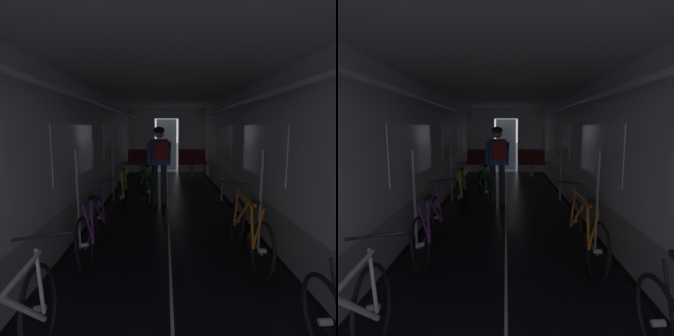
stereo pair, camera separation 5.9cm
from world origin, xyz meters
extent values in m
cube|color=black|center=(-1.41, 3.25, 0.00)|extent=(0.08, 11.50, 0.01)
cube|color=black|center=(1.41, 3.25, 0.00)|extent=(0.08, 11.50, 0.01)
cube|color=beige|center=(0.00, 3.25, 0.00)|extent=(0.03, 11.27, 0.00)
cube|color=#9EA0A5|center=(-1.51, 3.25, 0.30)|extent=(0.12, 11.50, 0.60)
cube|color=silver|center=(-1.51, 3.25, 1.53)|extent=(0.12, 11.50, 1.85)
cube|color=white|center=(-1.45, 2.67, 1.35)|extent=(0.02, 1.90, 0.80)
cube|color=white|center=(-1.45, 5.55, 1.35)|extent=(0.02, 1.90, 0.80)
cube|color=white|center=(-1.45, 8.42, 1.35)|extent=(0.02, 1.90, 0.80)
cube|color=yellow|center=(-1.45, 3.62, 1.35)|extent=(0.01, 0.20, 0.28)
cylinder|color=white|center=(-1.17, 3.25, 2.10)|extent=(0.07, 11.04, 0.07)
cylinder|color=#B7BABF|center=(-1.27, 2.10, 0.70)|extent=(0.04, 0.04, 1.40)
cylinder|color=#B7BABF|center=(-1.27, 4.70, 0.70)|extent=(0.04, 0.04, 1.40)
cube|color=#9EA0A5|center=(1.51, 3.25, 0.30)|extent=(0.12, 11.50, 0.60)
cube|color=silver|center=(1.51, 3.25, 1.53)|extent=(0.12, 11.50, 1.85)
cube|color=white|center=(1.45, 2.67, 1.35)|extent=(0.02, 1.90, 0.80)
cube|color=white|center=(1.45, 5.55, 1.35)|extent=(0.02, 1.90, 0.80)
cube|color=white|center=(1.45, 8.42, 1.35)|extent=(0.02, 1.90, 0.80)
cube|color=yellow|center=(1.45, 2.68, 1.35)|extent=(0.01, 0.20, 0.28)
cylinder|color=white|center=(1.17, 3.25, 2.10)|extent=(0.07, 11.04, 0.07)
cylinder|color=#B7BABF|center=(1.27, 2.10, 0.70)|extent=(0.04, 0.04, 1.40)
cylinder|color=#B7BABF|center=(1.27, 4.70, 0.70)|extent=(0.04, 0.04, 1.40)
cube|color=silver|center=(-0.95, 9.06, 1.23)|extent=(1.00, 0.12, 2.45)
cube|color=silver|center=(0.95, 9.06, 1.23)|extent=(1.00, 0.12, 2.45)
cube|color=silver|center=(0.00, 9.06, 2.25)|extent=(0.90, 0.12, 0.40)
cube|color=#4C4F54|center=(0.00, 9.76, 1.03)|extent=(0.81, 0.04, 2.05)
cube|color=white|center=(0.00, 3.25, 2.51)|extent=(3.14, 11.62, 0.12)
cylinder|color=gray|center=(-0.90, 8.00, 0.22)|extent=(0.12, 0.12, 0.44)
cube|color=maroon|center=(-0.90, 8.00, 0.49)|extent=(0.96, 0.44, 0.10)
cube|color=maroon|center=(-0.90, 8.19, 0.74)|extent=(0.96, 0.08, 0.40)
torus|color=gray|center=(-1.33, 8.22, 0.94)|extent=(0.14, 0.14, 0.02)
cylinder|color=gray|center=(0.90, 8.00, 0.22)|extent=(0.12, 0.12, 0.44)
cube|color=maroon|center=(0.90, 8.00, 0.49)|extent=(0.96, 0.44, 0.10)
cube|color=maroon|center=(0.90, 8.19, 0.74)|extent=(0.96, 0.08, 0.40)
torus|color=gray|center=(0.47, 8.22, 0.94)|extent=(0.14, 0.14, 0.02)
torus|color=black|center=(1.08, 0.13, 0.33)|extent=(0.09, 0.67, 0.67)
cylinder|color=#B2B2B7|center=(1.08, 0.13, 0.33)|extent=(0.09, 0.05, 0.06)
cylinder|color=black|center=(1.09, 0.06, 0.58)|extent=(0.06, 0.16, 0.49)
torus|color=black|center=(-0.94, 3.73, 0.33)|extent=(0.13, 0.67, 0.67)
cylinder|color=#B2B2B7|center=(-0.94, 3.73, 0.33)|extent=(0.10, 0.06, 0.06)
torus|color=black|center=(-1.00, 4.75, 0.33)|extent=(0.13, 0.67, 0.67)
cylinder|color=#B2B2B7|center=(-1.00, 4.75, 0.33)|extent=(0.10, 0.06, 0.06)
cylinder|color=yellow|center=(-0.96, 4.44, 0.55)|extent=(0.06, 0.54, 0.56)
cylinder|color=yellow|center=(-0.94, 4.03, 0.55)|extent=(0.10, 0.34, 0.55)
cylinder|color=yellow|center=(-0.93, 4.29, 0.82)|extent=(0.09, 0.82, 0.04)
cylinder|color=yellow|center=(-0.92, 3.80, 0.58)|extent=(0.06, 0.17, 0.49)
cylinder|color=yellow|center=(-0.96, 3.96, 0.31)|extent=(0.06, 0.45, 0.07)
cylinder|color=yellow|center=(-0.98, 4.72, 0.58)|extent=(0.08, 0.09, 0.49)
cylinder|color=black|center=(-0.97, 4.18, 0.29)|extent=(0.04, 0.17, 0.17)
ellipsoid|color=black|center=(-0.90, 3.86, 0.88)|extent=(0.11, 0.25, 0.07)
cylinder|color=black|center=(-0.95, 4.74, 0.92)|extent=(0.44, 0.05, 0.06)
torus|color=black|center=(1.03, 1.28, 0.33)|extent=(0.12, 0.67, 0.67)
cylinder|color=#B2B2B7|center=(1.03, 1.28, 0.33)|extent=(0.10, 0.05, 0.06)
torus|color=black|center=(1.01, 2.30, 0.33)|extent=(0.12, 0.67, 0.67)
cylinder|color=#B2B2B7|center=(1.01, 2.30, 0.33)|extent=(0.10, 0.05, 0.06)
cylinder|color=orange|center=(0.99, 1.99, 0.55)|extent=(0.11, 0.54, 0.56)
cylinder|color=orange|center=(1.00, 1.58, 0.55)|extent=(0.09, 0.34, 0.55)
cylinder|color=orange|center=(0.96, 1.83, 0.82)|extent=(0.05, 0.82, 0.04)
cylinder|color=orange|center=(1.00, 1.35, 0.57)|extent=(0.08, 0.16, 0.49)
cylinder|color=orange|center=(1.02, 1.51, 0.31)|extent=(0.03, 0.45, 0.07)
cylinder|color=orange|center=(0.98, 2.27, 0.57)|extent=(0.08, 0.09, 0.49)
cylinder|color=black|center=(1.02, 1.73, 0.29)|extent=(0.03, 0.17, 0.17)
ellipsoid|color=black|center=(0.97, 1.40, 0.88)|extent=(0.10, 0.24, 0.07)
cylinder|color=black|center=(0.94, 2.29, 0.92)|extent=(0.44, 0.03, 0.07)
torus|color=black|center=(-1.01, 1.46, 0.33)|extent=(0.16, 0.68, 0.67)
cylinder|color=#B2B2B7|center=(-1.01, 1.46, 0.33)|extent=(0.10, 0.05, 0.06)
torus|color=black|center=(-1.06, 2.48, 0.33)|extent=(0.16, 0.68, 0.67)
cylinder|color=#B2B2B7|center=(-1.06, 2.48, 0.33)|extent=(0.10, 0.05, 0.06)
cylinder|color=purple|center=(-1.01, 2.17, 0.55)|extent=(0.10, 0.54, 0.56)
cylinder|color=purple|center=(-0.99, 1.76, 0.55)|extent=(0.12, 0.34, 0.55)
cylinder|color=purple|center=(-0.97, 2.02, 0.81)|extent=(0.07, 0.82, 0.04)
cylinder|color=purple|center=(-0.98, 1.54, 0.57)|extent=(0.09, 0.17, 0.49)
cylinder|color=purple|center=(-1.02, 1.69, 0.31)|extent=(0.05, 0.45, 0.07)
cylinder|color=purple|center=(-1.02, 2.45, 0.57)|extent=(0.10, 0.09, 0.49)
cylinder|color=black|center=(-1.04, 1.91, 0.29)|extent=(0.04, 0.17, 0.17)
ellipsoid|color=black|center=(-0.94, 1.59, 0.87)|extent=(0.11, 0.24, 0.07)
cylinder|color=black|center=(-0.98, 2.48, 0.91)|extent=(0.44, 0.04, 0.08)
torus|color=black|center=(-1.02, 0.30, 0.33)|extent=(0.15, 0.68, 0.67)
cylinder|color=#B2B2B7|center=(-1.02, 0.30, 0.33)|extent=(0.10, 0.06, 0.06)
cylinder|color=silver|center=(-0.97, -0.01, 0.55)|extent=(0.06, 0.54, 0.56)
cylinder|color=silver|center=(-0.94, -0.17, 0.82)|extent=(0.10, 0.82, 0.04)
cylinder|color=silver|center=(-0.99, 0.27, 0.57)|extent=(0.08, 0.09, 0.49)
cylinder|color=black|center=(-0.96, 0.29, 0.92)|extent=(0.44, 0.06, 0.07)
cylinder|color=#2D2D33|center=(-0.29, 4.43, 0.45)|extent=(0.13, 0.13, 0.90)
cylinder|color=#2D2D33|center=(-0.09, 4.47, 0.45)|extent=(0.13, 0.13, 0.90)
cube|color=#2D4C99|center=(-0.19, 4.45, 1.18)|extent=(0.40, 0.28, 0.56)
cylinder|color=#2D4C99|center=(-0.41, 4.43, 1.13)|extent=(0.13, 0.21, 0.53)
cylinder|color=#2D4C99|center=(0.02, 4.51, 1.13)|extent=(0.13, 0.21, 0.53)
sphere|color=tan|center=(-0.19, 4.45, 1.58)|extent=(0.21, 0.21, 0.21)
ellipsoid|color=black|center=(-0.19, 4.45, 1.65)|extent=(0.29, 0.32, 0.16)
cube|color=maroon|center=(-0.16, 4.28, 1.22)|extent=(0.31, 0.21, 0.40)
torus|color=black|center=(-0.40, 4.20, 0.33)|extent=(0.19, 0.66, 0.67)
cylinder|color=#B2B2B7|center=(-0.40, 4.20, 0.33)|extent=(0.10, 0.07, 0.05)
torus|color=black|center=(-0.63, 5.19, 0.33)|extent=(0.19, 0.66, 0.67)
cylinder|color=#B2B2B7|center=(-0.63, 5.19, 0.33)|extent=(0.10, 0.07, 0.05)
cylinder|color=#1E8438|center=(-0.56, 4.89, 0.55)|extent=(0.17, 0.53, 0.56)
cylinder|color=#1E8438|center=(-0.47, 4.49, 0.55)|extent=(0.10, 0.34, 0.55)
cylinder|color=#1E8438|center=(-0.53, 4.73, 0.82)|extent=(0.21, 0.81, 0.03)
cylinder|color=#1E8438|center=(-0.42, 4.27, 0.58)|extent=(0.07, 0.16, 0.49)
cylinder|color=#1E8438|center=(-0.45, 4.42, 0.31)|extent=(0.12, 0.45, 0.07)
cylinder|color=#1E8438|center=(-0.63, 5.16, 0.58)|extent=(0.04, 0.09, 0.49)
cylinder|color=black|center=(-0.50, 4.64, 0.29)|extent=(0.05, 0.17, 0.17)
ellipsoid|color=black|center=(-0.44, 4.31, 0.88)|extent=(0.14, 0.25, 0.06)
cylinder|color=black|center=(-0.64, 5.18, 0.92)|extent=(0.43, 0.12, 0.03)
camera|label=1|loc=(-0.06, -1.65, 1.70)|focal=29.68mm
camera|label=2|loc=(0.00, -1.65, 1.70)|focal=29.68mm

